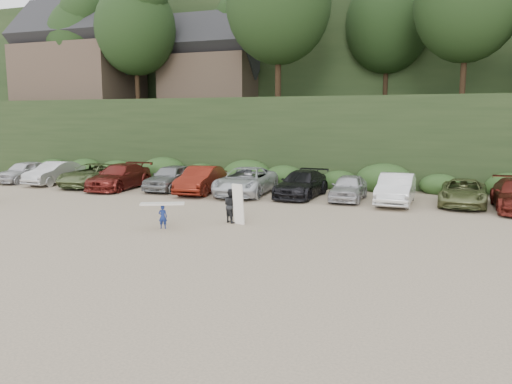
% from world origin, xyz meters
% --- Properties ---
extents(ground, '(120.00, 120.00, 0.00)m').
position_xyz_m(ground, '(0.00, 0.00, 0.00)').
color(ground, tan).
rests_on(ground, ground).
extents(hillside_backdrop, '(90.00, 41.50, 28.00)m').
position_xyz_m(hillside_backdrop, '(-0.26, 35.93, 11.22)').
color(hillside_backdrop, black).
rests_on(hillside_backdrop, ground).
extents(parked_cars, '(39.59, 6.26, 1.64)m').
position_xyz_m(parked_cars, '(-2.42, 10.04, 0.78)').
color(parked_cars, silver).
rests_on(parked_cars, ground).
extents(child_surfer, '(1.85, 1.22, 1.08)m').
position_xyz_m(child_surfer, '(-3.48, 0.20, 0.74)').
color(child_surfer, navy).
rests_on(child_surfer, ground).
extents(adult_surfer, '(1.20, 0.92, 1.77)m').
position_xyz_m(adult_surfer, '(-1.25, 2.27, 0.76)').
color(adult_surfer, black).
rests_on(adult_surfer, ground).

